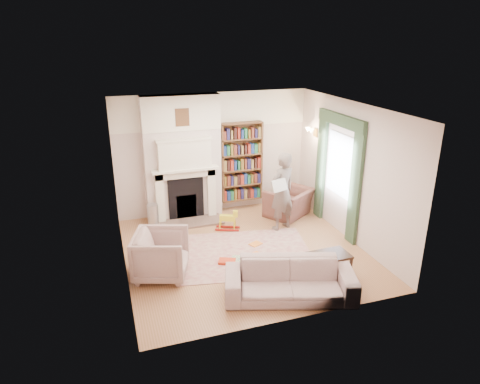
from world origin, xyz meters
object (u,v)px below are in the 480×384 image
object	(u,v)px
sofa	(290,280)
coffee_table	(328,266)
armchair_reading	(289,203)
armchair_left	(161,255)
paraffin_heater	(153,216)
bookcase	(241,162)
rocking_horse	(227,220)
man_reading	(282,192)

from	to	relation	value
sofa	coffee_table	distance (m)	0.94
armchair_reading	armchair_left	size ratio (longest dim) A/B	1.10
armchair_left	paraffin_heater	world-z (taller)	armchair_left
armchair_left	sofa	xyz separation A→B (m)	(1.86, -1.29, -0.11)
bookcase	coffee_table	bearing A→B (deg)	-82.93
coffee_table	rocking_horse	xyz separation A→B (m)	(-1.11, 2.41, 0.00)
armchair_left	rocking_horse	distance (m)	2.19
armchair_left	sofa	bearing A→B (deg)	-106.32
bookcase	sofa	world-z (taller)	bookcase
bookcase	armchair_reading	distance (m)	1.47
coffee_table	paraffin_heater	world-z (taller)	paraffin_heater
armchair_reading	paraffin_heater	size ratio (longest dim) A/B	1.80
armchair_reading	coffee_table	bearing A→B (deg)	46.79
bookcase	paraffin_heater	xyz separation A→B (m)	(-2.19, -0.48, -0.90)
sofa	coffee_table	world-z (taller)	sofa
bookcase	armchair_left	distance (m)	3.51
armchair_reading	sofa	size ratio (longest dim) A/B	0.48
sofa	man_reading	world-z (taller)	man_reading
coffee_table	armchair_left	bearing A→B (deg)	158.72
man_reading	paraffin_heater	distance (m)	2.85
bookcase	paraffin_heater	world-z (taller)	bookcase
armchair_reading	rocking_horse	world-z (taller)	armchair_reading
rocking_horse	sofa	bearing A→B (deg)	-60.76
bookcase	armchair_left	xyz separation A→B (m)	(-2.31, -2.53, -0.76)
armchair_reading	coffee_table	distance (m)	2.76
sofa	armchair_left	bearing A→B (deg)	162.87
armchair_reading	armchair_left	distance (m)	3.66
bookcase	armchair_reading	size ratio (longest dim) A/B	1.86
bookcase	man_reading	world-z (taller)	bookcase
paraffin_heater	sofa	bearing A→B (deg)	-62.42
bookcase	coffee_table	world-z (taller)	bookcase
sofa	coffee_table	xyz separation A→B (m)	(0.88, 0.33, -0.08)
armchair_left	paraffin_heater	bearing A→B (deg)	15.02
man_reading	armchair_reading	bearing A→B (deg)	-146.68
man_reading	paraffin_heater	size ratio (longest dim) A/B	3.12
paraffin_heater	rocking_horse	world-z (taller)	paraffin_heater
armchair_left	rocking_horse	bearing A→B (deg)	-30.11
man_reading	rocking_horse	distance (m)	1.33
armchair_reading	man_reading	world-z (taller)	man_reading
armchair_reading	sofa	xyz separation A→B (m)	(-1.35, -3.04, -0.02)
coffee_table	bookcase	bearing A→B (deg)	95.14
man_reading	paraffin_heater	world-z (taller)	man_reading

